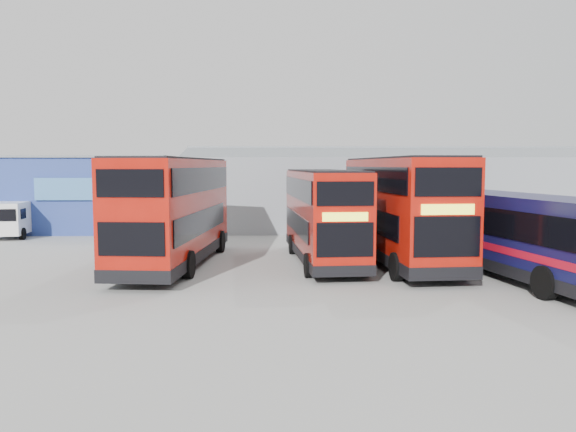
% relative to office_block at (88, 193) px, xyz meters
% --- Properties ---
extents(ground_plane, '(120.00, 120.00, 0.00)m').
position_rel_office_block_xyz_m(ground_plane, '(14.00, -17.99, -2.58)').
color(ground_plane, gray).
rests_on(ground_plane, ground).
extents(office_block, '(12.30, 8.32, 5.12)m').
position_rel_office_block_xyz_m(office_block, '(0.00, 0.00, 0.00)').
color(office_block, navy).
rests_on(office_block, ground).
extents(maintenance_shed, '(30.50, 12.00, 5.89)m').
position_rel_office_block_xyz_m(maintenance_shed, '(22.00, 2.01, 0.02)').
color(maintenance_shed, gray).
rests_on(maintenance_shed, ground).
extents(double_decker_left, '(3.79, 11.59, 4.82)m').
position_rel_office_block_xyz_m(double_decker_left, '(8.61, -14.66, -0.18)').
color(double_decker_left, '#A91309').
rests_on(double_decker_left, ground).
extents(double_decker_centre, '(3.18, 10.26, 4.28)m').
position_rel_office_block_xyz_m(double_decker_centre, '(15.32, -14.05, -0.45)').
color(double_decker_centre, '#A91309').
rests_on(double_decker_centre, ground).
extents(double_decker_right, '(3.58, 11.63, 4.85)m').
position_rel_office_block_xyz_m(double_decker_right, '(18.82, -14.34, -0.17)').
color(double_decker_right, '#A91309').
rests_on(double_decker_right, ground).
extents(single_decker_blue, '(4.92, 12.53, 3.32)m').
position_rel_office_block_xyz_m(single_decker_blue, '(22.81, -17.91, -0.93)').
color(single_decker_blue, '#0C1138').
rests_on(single_decker_blue, ground).
extents(panel_van, '(2.67, 5.32, 2.24)m').
position_rel_office_block_xyz_m(panel_van, '(-3.31, -4.10, -1.33)').
color(panel_van, white).
rests_on(panel_van, ground).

